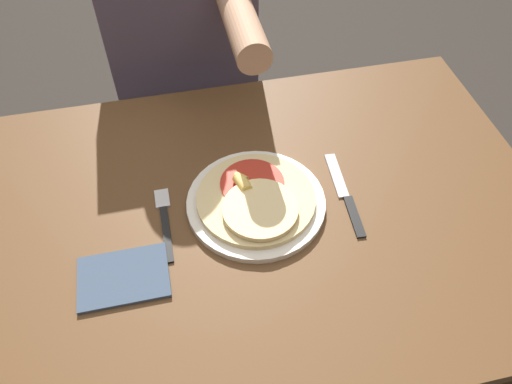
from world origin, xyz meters
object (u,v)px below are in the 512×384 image
object	(u,v)px
person_diner	(183,45)
pizza	(256,199)
fork	(165,219)
knife	(345,195)
plate	(256,203)
dining_table	(263,243)

from	to	relation	value
person_diner	pizza	bearing A→B (deg)	-82.71
pizza	fork	distance (m)	0.18
fork	knife	distance (m)	0.36
fork	plate	bearing A→B (deg)	-0.83
pizza	person_diner	xyz separation A→B (m)	(-0.07, 0.57, -0.02)
knife	person_diner	xyz separation A→B (m)	(-0.25, 0.58, 0.01)
plate	dining_table	bearing A→B (deg)	-54.90
plate	pizza	xyz separation A→B (m)	(-0.00, -0.01, 0.02)
dining_table	knife	world-z (taller)	knife
plate	fork	world-z (taller)	plate
knife	person_diner	world-z (taller)	person_diner
pizza	person_diner	world-z (taller)	person_diner
plate	person_diner	xyz separation A→B (m)	(-0.07, 0.57, 0.00)
dining_table	plate	xyz separation A→B (m)	(-0.01, 0.02, 0.12)
dining_table	pizza	world-z (taller)	pizza
fork	person_diner	size ratio (longest dim) A/B	0.14
pizza	plate	bearing A→B (deg)	82.28
dining_table	fork	world-z (taller)	fork
fork	person_diner	bearing A→B (deg)	79.44
fork	person_diner	distance (m)	0.58
dining_table	fork	size ratio (longest dim) A/B	6.50
dining_table	fork	bearing A→B (deg)	174.44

